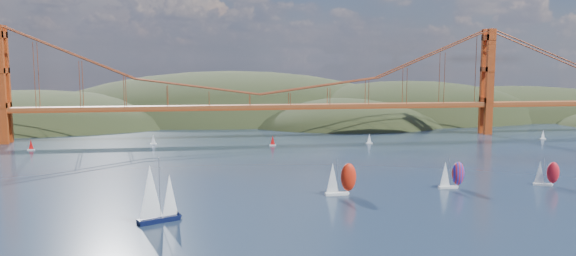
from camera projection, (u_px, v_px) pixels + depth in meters
The scene contains 11 objects.
headlands at pixel (312, 135), 385.77m from camera, with size 725.00×225.00×96.00m.
bridge at pixel (256, 74), 277.19m from camera, with size 552.00×12.00×55.00m.
sloop_navy at pixel (156, 194), 135.37m from camera, with size 10.91×8.71×15.90m.
racer_0 at pixel (340, 178), 162.98m from camera, with size 9.31×3.87×10.64m.
racer_2 at pixel (546, 173), 175.46m from camera, with size 7.66×5.16×8.57m.
racer_rwb at pixel (451, 174), 171.67m from camera, with size 8.04×3.25×9.26m.
distant_boat_2 at pixel (31, 145), 243.65m from camera, with size 3.00×2.00×4.70m.
distant_boat_3 at pixel (153, 139), 259.91m from camera, with size 3.00×2.00×4.70m.
distant_boat_4 at pixel (543, 134), 277.03m from camera, with size 3.00×2.00×4.70m.
distant_boat_8 at pixel (369, 139), 262.60m from camera, with size 3.00×2.00×4.70m.
distant_boat_9 at pixel (273, 140), 256.47m from camera, with size 3.00×2.00×4.70m.
Camera 1 is at (-25.33, -97.85, 39.43)m, focal length 35.00 mm.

